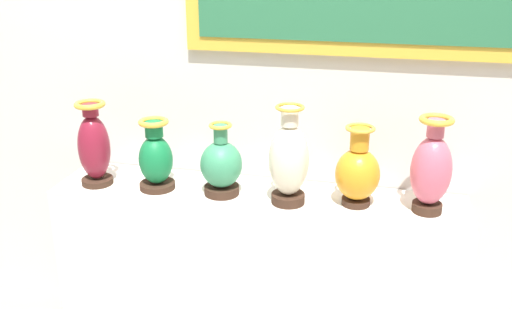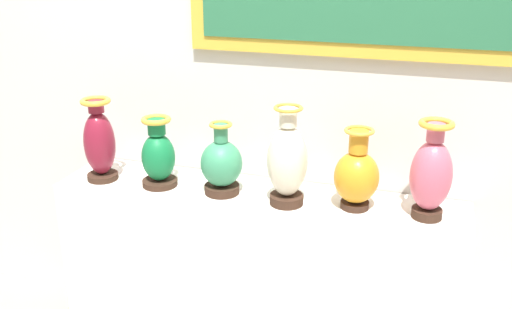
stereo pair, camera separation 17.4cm
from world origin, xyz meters
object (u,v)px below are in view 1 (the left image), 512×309
vase_burgundy (94,146)px  vase_ivory (289,161)px  vase_jade (221,166)px  vase_emerald (156,158)px  vase_amber (358,172)px  vase_rose (431,169)px

vase_burgundy → vase_ivory: size_ratio=0.91×
vase_burgundy → vase_ivory: vase_ivory is taller
vase_burgundy → vase_jade: (0.58, 0.02, -0.05)m
vase_emerald → vase_jade: (0.29, 0.01, -0.01)m
vase_ivory → vase_amber: vase_ivory is taller
vase_emerald → vase_amber: vase_amber is taller
vase_ivory → vase_rose: size_ratio=1.05×
vase_ivory → vase_amber: 0.28m
vase_ivory → vase_amber: bearing=9.6°
vase_emerald → vase_rose: (1.15, 0.03, 0.04)m
vase_burgundy → vase_jade: vase_burgundy is taller
vase_ivory → vase_rose: 0.56m
vase_burgundy → vase_rose: 1.43m
vase_burgundy → vase_emerald: vase_burgundy is taller
vase_rose → vase_ivory: bearing=-175.5°
vase_emerald → vase_ivory: bearing=-1.6°
vase_jade → vase_ivory: size_ratio=0.76×
vase_burgundy → vase_emerald: bearing=2.9°
vase_jade → vase_rose: vase_rose is taller
vase_ivory → vase_jade: bearing=175.6°
vase_burgundy → vase_rose: size_ratio=0.95×
vase_burgundy → vase_amber: 1.15m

